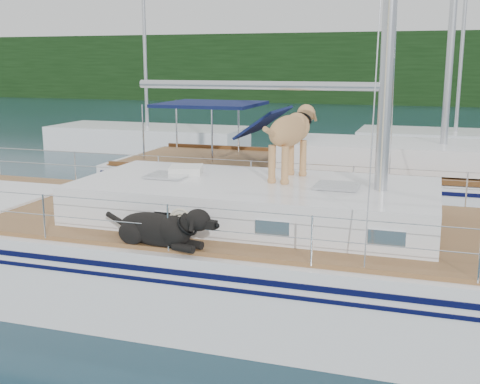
% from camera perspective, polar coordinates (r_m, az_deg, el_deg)
% --- Properties ---
extents(ground, '(120.00, 120.00, 0.00)m').
position_cam_1_polar(ground, '(9.58, -3.26, -9.44)').
color(ground, black).
rests_on(ground, ground).
extents(tree_line, '(90.00, 3.00, 6.00)m').
position_cam_1_polar(tree_line, '(53.38, 14.83, 11.25)').
color(tree_line, black).
rests_on(tree_line, ground).
extents(shore_bank, '(92.00, 1.00, 1.20)m').
position_cam_1_polar(shore_bank, '(54.66, 14.77, 8.74)').
color(shore_bank, '#595147').
rests_on(shore_bank, ground).
extents(main_sailboat, '(12.00, 3.88, 14.01)m').
position_cam_1_polar(main_sailboat, '(9.31, -2.73, -5.60)').
color(main_sailboat, white).
rests_on(main_sailboat, ground).
extents(neighbor_sailboat, '(11.00, 3.50, 13.30)m').
position_cam_1_polar(neighbor_sailboat, '(14.67, 9.49, 0.62)').
color(neighbor_sailboat, white).
rests_on(neighbor_sailboat, ground).
extents(bg_boat_west, '(8.00, 3.00, 11.65)m').
position_cam_1_polar(bg_boat_west, '(25.16, -8.74, 5.03)').
color(bg_boat_west, white).
rests_on(bg_boat_west, ground).
extents(bg_boat_center, '(7.20, 3.00, 11.65)m').
position_cam_1_polar(bg_boat_center, '(24.49, 19.68, 4.27)').
color(bg_boat_center, white).
rests_on(bg_boat_center, ground).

